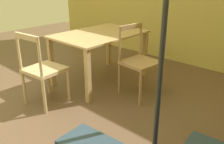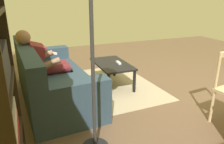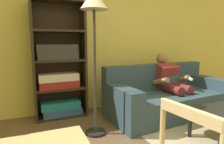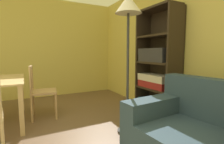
# 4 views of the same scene
# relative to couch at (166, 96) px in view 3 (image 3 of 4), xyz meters

# --- Properties ---
(wall_back) EXTENTS (6.74, 0.12, 2.52)m
(wall_back) POSITION_rel_couch_xyz_m (-0.82, 0.83, 0.96)
(wall_back) COLOR #DBC660
(wall_back) RESTS_ON ground_plane
(couch) EXTENTS (2.20, 1.08, 0.86)m
(couch) POSITION_rel_couch_xyz_m (0.00, 0.00, 0.00)
(couch) COLOR #2D4251
(couch) RESTS_ON ground_plane
(person_lounging) EXTENTS (0.61, 0.93, 1.07)m
(person_lounging) POSITION_rel_couch_xyz_m (0.13, 0.05, 0.24)
(person_lounging) COLOR maroon
(person_lounging) RESTS_ON ground_plane
(bookshelf) EXTENTS (0.85, 0.36, 1.93)m
(bookshelf) POSITION_rel_couch_xyz_m (-1.75, 0.58, 0.48)
(bookshelf) COLOR #2D2319
(bookshelf) RESTS_ON ground_plane
(floor_lamp) EXTENTS (0.36, 0.36, 1.91)m
(floor_lamp) POSITION_rel_couch_xyz_m (-1.40, -0.27, 1.31)
(floor_lamp) COLOR black
(floor_lamp) RESTS_ON ground_plane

